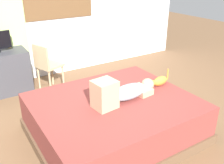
{
  "coord_description": "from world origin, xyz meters",
  "views": [
    {
      "loc": [
        -1.56,
        -2.32,
        2.04
      ],
      "look_at": [
        0.06,
        0.24,
        0.68
      ],
      "focal_mm": 40.71,
      "sensor_mm": 36.0,
      "label": 1
    }
  ],
  "objects": [
    {
      "name": "ground_plane",
      "position": [
        0.0,
        0.0,
        0.0
      ],
      "size": [
        16.0,
        16.0,
        0.0
      ],
      "primitive_type": "plane",
      "color": "brown"
    },
    {
      "name": "back_wall_with_window",
      "position": [
        0.01,
        2.57,
        1.45
      ],
      "size": [
        6.4,
        0.14,
        2.9
      ],
      "color": "silver",
      "rests_on": "ground"
    },
    {
      "name": "cat",
      "position": [
        0.73,
        0.06,
        0.6
      ],
      "size": [
        0.36,
        0.13,
        0.21
      ],
      "color": "#C67A2D",
      "rests_on": "bed"
    },
    {
      "name": "desk",
      "position": [
        -1.0,
        2.17,
        0.37
      ],
      "size": [
        0.9,
        0.56,
        0.74
      ],
      "color": "#38383D",
      "rests_on": "ground"
    },
    {
      "name": "chair_by_desk",
      "position": [
        -0.31,
        1.81,
        0.51
      ],
      "size": [
        0.49,
        0.49,
        0.86
      ],
      "color": "tan",
      "rests_on": "ground"
    },
    {
      "name": "person_lying",
      "position": [
        0.05,
        -0.02,
        0.64
      ],
      "size": [
        0.94,
        0.35,
        0.34
      ],
      "color": "#8C939E",
      "rests_on": "bed"
    },
    {
      "name": "cup",
      "position": [
        -0.77,
        2.35,
        0.78
      ],
      "size": [
        0.06,
        0.06,
        0.08
      ],
      "primitive_type": "cylinder",
      "color": "gold",
      "rests_on": "desk"
    },
    {
      "name": "bed",
      "position": [
        -0.04,
        0.04,
        0.26
      ],
      "size": [
        2.0,
        1.7,
        0.53
      ],
      "color": "brown",
      "rests_on": "ground"
    },
    {
      "name": "curtain_left",
      "position": [
        -0.64,
        2.45,
        1.19
      ],
      "size": [
        0.44,
        0.06,
        2.38
      ],
      "primitive_type": "cube",
      "color": "#ADCC75",
      "rests_on": "ground"
    }
  ]
}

